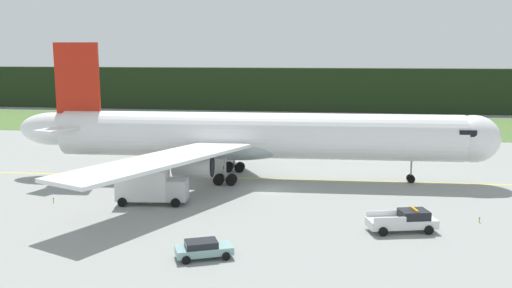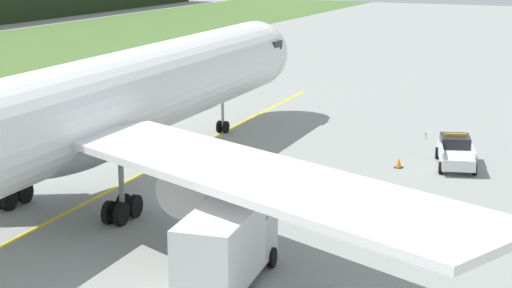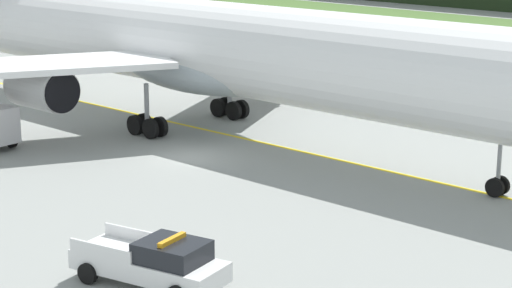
{
  "view_description": "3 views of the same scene",
  "coord_description": "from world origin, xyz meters",
  "px_view_note": "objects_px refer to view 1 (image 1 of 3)",
  "views": [
    {
      "loc": [
        7.5,
        -56.83,
        14.59
      ],
      "look_at": [
        -2.55,
        5.29,
        4.08
      ],
      "focal_mm": 38.36,
      "sensor_mm": 36.0,
      "label": 1
    },
    {
      "loc": [
        -40.22,
        -21.82,
        13.87
      ],
      "look_at": [
        2.76,
        -2.43,
        2.64
      ],
      "focal_mm": 59.21,
      "sensor_mm": 36.0,
      "label": 2
    },
    {
      "loc": [
        36.4,
        -29.75,
        12.53
      ],
      "look_at": [
        8.07,
        -2.66,
        2.67
      ],
      "focal_mm": 63.54,
      "sensor_mm": 36.0,
      "label": 3
    }
  ],
  "objects_px": {
    "catering_truck": "(150,186)",
    "staff_car": "(203,249)",
    "airliner": "(252,136)",
    "apron_cone": "(377,215)",
    "ops_pickup_truck": "(404,221)"
  },
  "relations": [
    {
      "from": "catering_truck",
      "to": "staff_car",
      "type": "distance_m",
      "value": 15.84
    },
    {
      "from": "airliner",
      "to": "catering_truck",
      "type": "distance_m",
      "value": 14.98
    },
    {
      "from": "catering_truck",
      "to": "airliner",
      "type": "bearing_deg",
      "value": 56.79
    },
    {
      "from": "catering_truck",
      "to": "apron_cone",
      "type": "distance_m",
      "value": 21.79
    },
    {
      "from": "airliner",
      "to": "staff_car",
      "type": "height_order",
      "value": "airliner"
    },
    {
      "from": "ops_pickup_truck",
      "to": "apron_cone",
      "type": "xyz_separation_m",
      "value": [
        -1.99,
        3.15,
        -0.6
      ]
    },
    {
      "from": "airliner",
      "to": "staff_car",
      "type": "distance_m",
      "value": 25.76
    },
    {
      "from": "airliner",
      "to": "apron_cone",
      "type": "height_order",
      "value": "airliner"
    },
    {
      "from": "staff_car",
      "to": "apron_cone",
      "type": "height_order",
      "value": "staff_car"
    },
    {
      "from": "airliner",
      "to": "catering_truck",
      "type": "bearing_deg",
      "value": -123.21
    },
    {
      "from": "ops_pickup_truck",
      "to": "apron_cone",
      "type": "relative_size",
      "value": 9.43
    },
    {
      "from": "airliner",
      "to": "ops_pickup_truck",
      "type": "relative_size",
      "value": 9.38
    },
    {
      "from": "ops_pickup_truck",
      "to": "catering_truck",
      "type": "bearing_deg",
      "value": 168.82
    },
    {
      "from": "airliner",
      "to": "catering_truck",
      "type": "xyz_separation_m",
      "value": [
        -8.01,
        -12.24,
        -3.24
      ]
    },
    {
      "from": "airliner",
      "to": "staff_car",
      "type": "bearing_deg",
      "value": -88.28
    }
  ]
}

